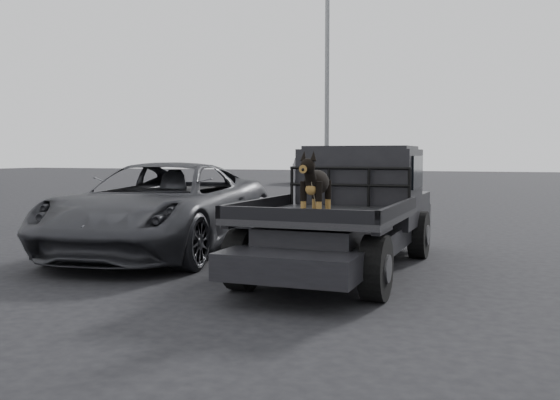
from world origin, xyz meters
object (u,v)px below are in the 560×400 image
at_px(parked_suv, 163,208).
at_px(floodlight_near, 327,3).
at_px(distant_car_a, 312,170).
at_px(dog, 316,188).
at_px(flatbed_ute, 345,239).

bearing_deg(parked_suv, floodlight_near, 88.01).
bearing_deg(distant_car_a, dog, -99.09).
relative_size(dog, distant_car_a, 0.15).
height_order(dog, parked_suv, dog).
bearing_deg(floodlight_near, flatbed_ute, -72.22).
height_order(flatbed_ute, floodlight_near, floodlight_near).
distance_m(flatbed_ute, distant_car_a, 27.48).
distance_m(flatbed_ute, floodlight_near, 17.85).
relative_size(flatbed_ute, parked_suv, 0.98).
xyz_separation_m(flatbed_ute, parked_suv, (-3.35, 0.54, 0.31)).
distance_m(distant_car_a, floodlight_near, 13.13).
height_order(parked_suv, distant_car_a, distant_car_a).
bearing_deg(flatbed_ute, distant_car_a, 109.21).
relative_size(flatbed_ute, distant_car_a, 1.13).
relative_size(parked_suv, floodlight_near, 0.39).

